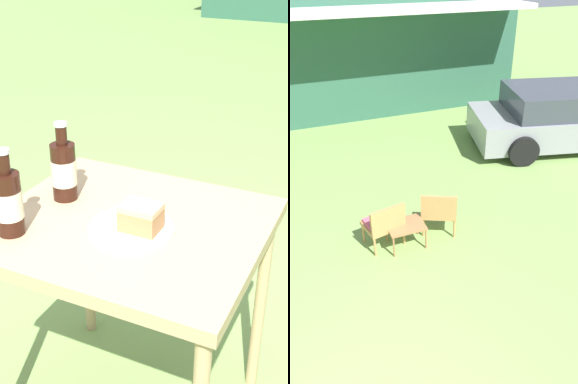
{
  "view_description": "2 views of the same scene",
  "coord_description": "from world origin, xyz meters",
  "views": [
    {
      "loc": [
        0.61,
        -1.18,
        1.51
      ],
      "look_at": [
        0.0,
        0.1,
        0.8
      ],
      "focal_mm": 50.0,
      "sensor_mm": 36.0,
      "label": 1
    },
    {
      "loc": [
        0.11,
        -1.36,
        3.77
      ],
      "look_at": [
        1.85,
        2.89,
        0.9
      ],
      "focal_mm": 35.0,
      "sensor_mm": 36.0,
      "label": 2
    }
  ],
  "objects": [
    {
      "name": "patio_table",
      "position": [
        0.0,
        0.0,
        0.66
      ],
      "size": [
        0.76,
        0.68,
        0.75
      ],
      "color": "tan",
      "rests_on": "ground_plane"
    },
    {
      "name": "cake_on_plate",
      "position": [
        0.04,
        -0.04,
        0.78
      ],
      "size": [
        0.24,
        0.24,
        0.09
      ],
      "color": "silver",
      "rests_on": "patio_table"
    },
    {
      "name": "cola_bottle_near",
      "position": [
        -0.24,
        0.05,
        0.85
      ],
      "size": [
        0.08,
        0.08,
        0.25
      ],
      "color": "black",
      "rests_on": "patio_table"
    },
    {
      "name": "cola_bottle_far",
      "position": [
        -0.26,
        -0.19,
        0.85
      ],
      "size": [
        0.08,
        0.08,
        0.25
      ],
      "color": "black",
      "rests_on": "patio_table"
    },
    {
      "name": "fork",
      "position": [
        -0.01,
        -0.03,
        0.76
      ],
      "size": [
        0.18,
        0.09,
        0.01
      ],
      "color": "silver",
      "rests_on": "patio_table"
    },
    {
      "name": "loose_bottle_cap",
      "position": [
        -0.01,
        0.01,
        0.76
      ],
      "size": [
        0.03,
        0.03,
        0.01
      ],
      "color": "silver",
      "rests_on": "patio_table"
    }
  ]
}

